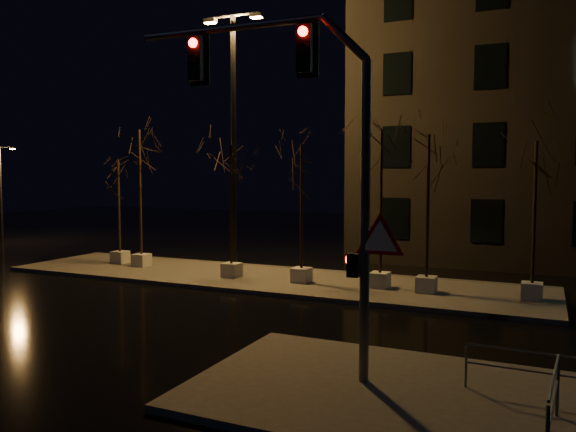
% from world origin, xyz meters
% --- Properties ---
extents(ground, '(90.00, 90.00, 0.00)m').
position_xyz_m(ground, '(0.00, 0.00, 0.00)').
color(ground, black).
rests_on(ground, ground).
extents(median, '(22.00, 5.00, 0.15)m').
position_xyz_m(median, '(0.00, 6.00, 0.07)').
color(median, '#4E4B45').
rests_on(median, ground).
extents(sidewalk_corner, '(7.00, 5.00, 0.15)m').
position_xyz_m(sidewalk_corner, '(7.50, -3.50, 0.07)').
color(sidewalk_corner, '#4E4B45').
rests_on(sidewalk_corner, ground).
extents(tree_0, '(1.80, 1.80, 4.87)m').
position_xyz_m(tree_0, '(-7.40, 6.35, 3.85)').
color(tree_0, beige).
rests_on(tree_0, median).
extents(tree_1, '(1.80, 1.80, 6.20)m').
position_xyz_m(tree_1, '(-5.93, 6.07, 4.85)').
color(tree_1, beige).
rests_on(tree_1, median).
extents(tree_2, '(1.80, 1.80, 5.36)m').
position_xyz_m(tree_2, '(-0.96, 5.47, 4.21)').
color(tree_2, beige).
rests_on(tree_2, median).
extents(tree_3, '(1.80, 1.80, 5.33)m').
position_xyz_m(tree_3, '(2.01, 5.59, 4.20)').
color(tree_3, beige).
rests_on(tree_3, median).
extents(tree_4, '(1.80, 1.80, 5.72)m').
position_xyz_m(tree_4, '(4.98, 5.85, 4.49)').
color(tree_4, beige).
rests_on(tree_4, median).
extents(tree_5, '(1.80, 1.80, 5.56)m').
position_xyz_m(tree_5, '(6.66, 5.71, 4.37)').
color(tree_5, beige).
rests_on(tree_5, median).
extents(tree_6, '(1.80, 1.80, 5.26)m').
position_xyz_m(tree_6, '(10.00, 6.00, 4.14)').
color(tree_6, beige).
rests_on(tree_6, median).
extents(traffic_signal_mast, '(5.86, 0.36, 7.15)m').
position_xyz_m(traffic_signal_mast, '(6.00, -3.32, 4.85)').
color(traffic_signal_mast, '#525559').
rests_on(traffic_signal_mast, sidewalk_corner).
extents(streetlight_main, '(2.63, 0.40, 10.53)m').
position_xyz_m(streetlight_main, '(-1.39, 6.44, 6.23)').
color(streetlight_main, black).
rests_on(streetlight_main, median).
extents(streetlight_far, '(1.16, 0.45, 5.97)m').
position_xyz_m(streetlight_far, '(-20.26, 10.45, 3.28)').
color(streetlight_far, black).
rests_on(streetlight_far, ground).
extents(guard_rail_a, '(1.99, 0.10, 0.86)m').
position_xyz_m(guard_rail_a, '(10.00, -2.80, 0.71)').
color(guard_rail_a, '#525559').
rests_on(guard_rail_a, sidewalk_corner).
extents(guard_rail_b, '(0.22, 2.25, 1.07)m').
position_xyz_m(guard_rail_b, '(10.50, -4.58, 0.84)').
color(guard_rail_b, '#525559').
rests_on(guard_rail_b, sidewalk_corner).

